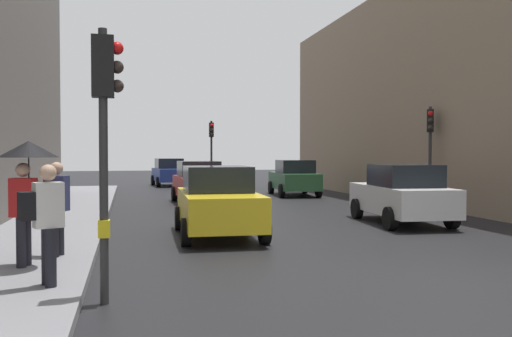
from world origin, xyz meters
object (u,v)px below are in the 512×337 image
object	(u,v)px
traffic_light_mid_street	(430,139)
car_blue_van	(169,172)
pedestrian_with_black_backpack	(45,217)
car_white_compact	(402,194)
traffic_light_far_median	(211,142)
car_yellow_taxi	(218,201)
pedestrian_with_umbrella	(27,168)
car_red_sedan	(199,182)
pedestrian_with_grey_backpack	(55,203)
car_green_estate	(294,178)
traffic_light_near_left	(105,115)

from	to	relation	value
traffic_light_mid_street	car_blue_van	size ratio (longest dim) A/B	0.88
pedestrian_with_black_backpack	car_white_compact	bearing A→B (deg)	35.35
traffic_light_far_median	car_yellow_taxi	xyz separation A→B (m)	(-2.55, -18.11, -1.87)
traffic_light_far_median	pedestrian_with_umbrella	size ratio (longest dim) A/B	1.86
car_blue_van	pedestrian_with_umbrella	xyz separation A→B (m)	(-4.29, -25.77, 0.96)
car_yellow_taxi	pedestrian_with_umbrella	xyz separation A→B (m)	(-3.88, -3.72, 0.96)
car_blue_van	traffic_light_far_median	bearing A→B (deg)	-61.44
traffic_light_mid_street	car_white_compact	distance (m)	4.74
car_white_compact	car_red_sedan	bearing A→B (deg)	121.87
traffic_light_far_median	car_blue_van	size ratio (longest dim) A/B	0.92
car_yellow_taxi	car_white_compact	xyz separation A→B (m)	(5.72, 1.19, 0.00)
pedestrian_with_grey_backpack	car_blue_van	bearing A→B (deg)	80.95
pedestrian_with_grey_backpack	traffic_light_far_median	bearing A→B (deg)	73.73
traffic_light_mid_street	pedestrian_with_black_backpack	xyz separation A→B (m)	(-11.99, -9.77, -1.46)
car_white_compact	car_red_sedan	size ratio (longest dim) A/B	1.02
traffic_light_far_median	pedestrian_with_umbrella	xyz separation A→B (m)	(-6.43, -21.83, -0.90)
car_green_estate	pedestrian_with_umbrella	bearing A→B (deg)	-121.03
traffic_light_far_median	car_white_compact	distance (m)	17.32
car_blue_van	pedestrian_with_grey_backpack	world-z (taller)	pedestrian_with_grey_backpack
traffic_light_far_median	car_yellow_taxi	world-z (taller)	traffic_light_far_median
traffic_light_far_median	car_yellow_taxi	bearing A→B (deg)	-98.02
traffic_light_near_left	car_green_estate	world-z (taller)	traffic_light_near_left
pedestrian_with_umbrella	pedestrian_with_grey_backpack	world-z (taller)	pedestrian_with_umbrella
traffic_light_near_left	traffic_light_mid_street	size ratio (longest dim) A/B	1.00
traffic_light_far_median	car_blue_van	xyz separation A→B (m)	(-2.15, 3.94, -1.87)
car_yellow_taxi	car_blue_van	world-z (taller)	same
traffic_light_near_left	traffic_light_mid_street	xyz separation A→B (m)	(11.12, 10.35, 0.01)
traffic_light_far_median	car_white_compact	world-z (taller)	traffic_light_far_median
pedestrian_with_umbrella	pedestrian_with_grey_backpack	distance (m)	1.18
traffic_light_near_left	car_blue_van	distance (m)	28.11
car_yellow_taxi	pedestrian_with_black_backpack	world-z (taller)	pedestrian_with_black_backpack
traffic_light_mid_street	car_white_compact	size ratio (longest dim) A/B	0.88
traffic_light_far_median	car_red_sedan	xyz separation A→B (m)	(-1.85, -8.85, -1.87)
traffic_light_near_left	pedestrian_with_black_backpack	world-z (taller)	traffic_light_near_left
traffic_light_far_median	pedestrian_with_umbrella	distance (m)	22.78
traffic_light_mid_street	car_yellow_taxi	distance (m)	9.88
traffic_light_mid_street	pedestrian_with_grey_backpack	size ratio (longest dim) A/B	2.15
traffic_light_near_left	traffic_light_mid_street	distance (m)	15.20
pedestrian_with_black_backpack	pedestrian_with_grey_backpack	xyz separation A→B (m)	(-0.17, 2.46, 0.00)
traffic_light_near_left	car_red_sedan	bearing A→B (deg)	77.98
car_green_estate	car_yellow_taxi	bearing A→B (deg)	-115.15
traffic_light_mid_street	traffic_light_far_median	xyz separation A→B (m)	(-6.06, 13.60, 0.12)
pedestrian_with_grey_backpack	pedestrian_with_black_backpack	bearing A→B (deg)	-85.97
car_green_estate	car_white_compact	distance (m)	11.27
traffic_light_far_median	traffic_light_near_left	bearing A→B (deg)	-101.94
traffic_light_mid_street	traffic_light_near_left	bearing A→B (deg)	-137.05
traffic_light_mid_street	car_red_sedan	size ratio (longest dim) A/B	0.90
pedestrian_with_umbrella	pedestrian_with_grey_backpack	xyz separation A→B (m)	(0.33, 0.91, -0.68)
car_blue_van	traffic_light_near_left	bearing A→B (deg)	-95.97
traffic_light_mid_street	car_blue_van	distance (m)	19.45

